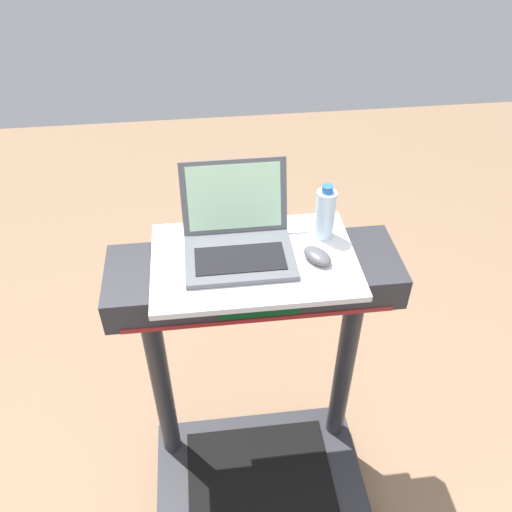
{
  "coord_description": "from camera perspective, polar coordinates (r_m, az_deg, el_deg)",
  "views": [
    {
      "loc": [
        -0.14,
        -0.52,
        2.18
      ],
      "look_at": [
        0.0,
        0.65,
        1.18
      ],
      "focal_mm": 37.73,
      "sensor_mm": 36.0,
      "label": 1
    }
  ],
  "objects": [
    {
      "name": "desk_board",
      "position": [
        1.62,
        -0.21,
        -0.48
      ],
      "size": [
        0.62,
        0.41,
        0.02
      ],
      "primitive_type": "cube",
      "color": "silver",
      "rests_on": "treadmill_base"
    },
    {
      "name": "laptop",
      "position": [
        1.61,
        -1.94,
        2.01
      ],
      "size": [
        0.32,
        0.3,
        0.24
      ],
      "rotation": [
        0.0,
        0.0,
        0.02
      ],
      "color": "#515459",
      "rests_on": "desk_board"
    },
    {
      "name": "computer_mouse",
      "position": [
        1.61,
        6.52,
        0.01
      ],
      "size": [
        0.1,
        0.12,
        0.03
      ],
      "primitive_type": "ellipsoid",
      "rotation": [
        0.0,
        0.0,
        0.56
      ],
      "color": "#4C4C51",
      "rests_on": "desk_board"
    },
    {
      "name": "water_bottle",
      "position": [
        1.66,
        7.33,
        4.48
      ],
      "size": [
        0.06,
        0.06,
        0.19
      ],
      "color": "silver",
      "rests_on": "desk_board"
    }
  ]
}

